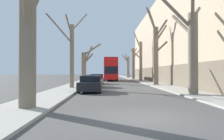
{
  "coord_description": "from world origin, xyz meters",
  "views": [
    {
      "loc": [
        -1.43,
        -7.89,
        1.66
      ],
      "look_at": [
        -0.4,
        30.04,
        2.04
      ],
      "focal_mm": 35.0,
      "sensor_mm": 36.0,
      "label": 1
    }
  ],
  "objects_px": {
    "street_tree_left_0": "(27,34)",
    "street_tree_right_3": "(134,62)",
    "street_tree_right_2": "(140,60)",
    "parked_car_2": "(97,79)",
    "street_tree_right_1": "(156,51)",
    "double_decker_bus": "(110,68)",
    "parked_car_0": "(91,84)",
    "parked_car_1": "(94,81)",
    "street_tree_left_2": "(85,65)",
    "street_tree_right_4": "(128,66)",
    "street_tree_left_1": "(71,52)",
    "street_tree_right_0": "(191,47)"
  },
  "relations": [
    {
      "from": "street_tree_left_0",
      "to": "street_tree_right_3",
      "type": "bearing_deg",
      "value": 76.42
    },
    {
      "from": "street_tree_right_2",
      "to": "parked_car_2",
      "type": "xyz_separation_m",
      "value": [
        -7.34,
        -7.55,
        -3.2
      ]
    },
    {
      "from": "street_tree_right_1",
      "to": "double_decker_bus",
      "type": "relative_size",
      "value": 0.83
    },
    {
      "from": "parked_car_0",
      "to": "parked_car_1",
      "type": "xyz_separation_m",
      "value": [
        0.0,
        5.76,
        0.01
      ]
    },
    {
      "from": "street_tree_left_2",
      "to": "street_tree_right_4",
      "type": "height_order",
      "value": "street_tree_right_4"
    },
    {
      "from": "street_tree_left_2",
      "to": "street_tree_right_3",
      "type": "distance_m",
      "value": 19.12
    },
    {
      "from": "street_tree_right_4",
      "to": "double_decker_bus",
      "type": "relative_size",
      "value": 0.63
    },
    {
      "from": "parked_car_0",
      "to": "street_tree_left_2",
      "type": "bearing_deg",
      "value": 97.53
    },
    {
      "from": "street_tree_left_1",
      "to": "street_tree_right_3",
      "type": "relative_size",
      "value": 1.09
    },
    {
      "from": "street_tree_right_1",
      "to": "parked_car_0",
      "type": "height_order",
      "value": "street_tree_right_1"
    },
    {
      "from": "street_tree_right_2",
      "to": "parked_car_0",
      "type": "bearing_deg",
      "value": -110.44
    },
    {
      "from": "double_decker_bus",
      "to": "parked_car_1",
      "type": "xyz_separation_m",
      "value": [
        -2.18,
        -19.48,
        -1.81
      ]
    },
    {
      "from": "street_tree_right_4",
      "to": "street_tree_left_2",
      "type": "bearing_deg",
      "value": -108.2
    },
    {
      "from": "street_tree_left_2",
      "to": "parked_car_2",
      "type": "height_order",
      "value": "street_tree_left_2"
    },
    {
      "from": "street_tree_right_1",
      "to": "parked_car_0",
      "type": "bearing_deg",
      "value": -131.26
    },
    {
      "from": "street_tree_left_1",
      "to": "street_tree_right_4",
      "type": "xyz_separation_m",
      "value": [
        9.7,
        39.73,
        -0.3
      ]
    },
    {
      "from": "street_tree_right_0",
      "to": "street_tree_right_4",
      "type": "xyz_separation_m",
      "value": [
        0.18,
        46.65,
        0.01
      ]
    },
    {
      "from": "street_tree_right_0",
      "to": "street_tree_right_2",
      "type": "xyz_separation_m",
      "value": [
        0.02,
        22.99,
        0.44
      ]
    },
    {
      "from": "street_tree_right_0",
      "to": "street_tree_right_2",
      "type": "distance_m",
      "value": 22.99
    },
    {
      "from": "street_tree_left_2",
      "to": "parked_car_0",
      "type": "bearing_deg",
      "value": -82.47
    },
    {
      "from": "street_tree_left_2",
      "to": "parked_car_0",
      "type": "height_order",
      "value": "street_tree_left_2"
    },
    {
      "from": "street_tree_right_2",
      "to": "parked_car_1",
      "type": "bearing_deg",
      "value": -117.78
    },
    {
      "from": "street_tree_right_1",
      "to": "street_tree_right_4",
      "type": "bearing_deg",
      "value": 90.08
    },
    {
      "from": "street_tree_right_2",
      "to": "double_decker_bus",
      "type": "xyz_separation_m",
      "value": [
        -5.16,
        5.55,
        -1.4
      ]
    },
    {
      "from": "double_decker_bus",
      "to": "parked_car_2",
      "type": "relative_size",
      "value": 2.96
    },
    {
      "from": "street_tree_right_0",
      "to": "street_tree_right_3",
      "type": "relative_size",
      "value": 0.99
    },
    {
      "from": "street_tree_right_0",
      "to": "street_tree_right_4",
      "type": "distance_m",
      "value": 46.65
    },
    {
      "from": "street_tree_left_1",
      "to": "parked_car_2",
      "type": "bearing_deg",
      "value": 75.51
    },
    {
      "from": "street_tree_right_3",
      "to": "double_decker_bus",
      "type": "xyz_separation_m",
      "value": [
        -5.42,
        -5.93,
        -1.44
      ]
    },
    {
      "from": "street_tree_right_3",
      "to": "double_decker_bus",
      "type": "relative_size",
      "value": 0.64
    },
    {
      "from": "street_tree_left_2",
      "to": "street_tree_right_2",
      "type": "relative_size",
      "value": 0.68
    },
    {
      "from": "street_tree_right_0",
      "to": "street_tree_left_2",
      "type": "bearing_deg",
      "value": 117.29
    },
    {
      "from": "street_tree_right_2",
      "to": "parked_car_0",
      "type": "relative_size",
      "value": 2.12
    },
    {
      "from": "street_tree_right_3",
      "to": "street_tree_right_4",
      "type": "xyz_separation_m",
      "value": [
        -0.1,
        12.19,
        -0.48
      ]
    },
    {
      "from": "street_tree_right_3",
      "to": "street_tree_right_0",
      "type": "bearing_deg",
      "value": -90.46
    },
    {
      "from": "street_tree_left_2",
      "to": "street_tree_left_0",
      "type": "bearing_deg",
      "value": -90.39
    },
    {
      "from": "street_tree_right_2",
      "to": "street_tree_left_2",
      "type": "bearing_deg",
      "value": -151.44
    },
    {
      "from": "street_tree_left_1",
      "to": "street_tree_right_1",
      "type": "bearing_deg",
      "value": 27.07
    },
    {
      "from": "street_tree_left_1",
      "to": "double_decker_bus",
      "type": "relative_size",
      "value": 0.7
    },
    {
      "from": "street_tree_right_1",
      "to": "street_tree_left_1",
      "type": "bearing_deg",
      "value": -152.93
    },
    {
      "from": "street_tree_right_4",
      "to": "street_tree_left_0",
      "type": "bearing_deg",
      "value": -100.39
    },
    {
      "from": "street_tree_left_0",
      "to": "double_decker_bus",
      "type": "relative_size",
      "value": 0.59
    },
    {
      "from": "street_tree_left_1",
      "to": "parked_car_0",
      "type": "relative_size",
      "value": 1.96
    },
    {
      "from": "street_tree_right_3",
      "to": "parked_car_2",
      "type": "relative_size",
      "value": 1.91
    },
    {
      "from": "street_tree_left_0",
      "to": "street_tree_right_4",
      "type": "distance_m",
      "value": 53.22
    },
    {
      "from": "parked_car_1",
      "to": "parked_car_2",
      "type": "distance_m",
      "value": 6.38
    },
    {
      "from": "street_tree_right_1",
      "to": "street_tree_right_2",
      "type": "height_order",
      "value": "street_tree_right_1"
    },
    {
      "from": "street_tree_right_2",
      "to": "street_tree_right_3",
      "type": "relative_size",
      "value": 1.18
    },
    {
      "from": "parked_car_1",
      "to": "street_tree_left_0",
      "type": "bearing_deg",
      "value": -98.09
    },
    {
      "from": "street_tree_left_2",
      "to": "street_tree_right_3",
      "type": "relative_size",
      "value": 0.8
    }
  ]
}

